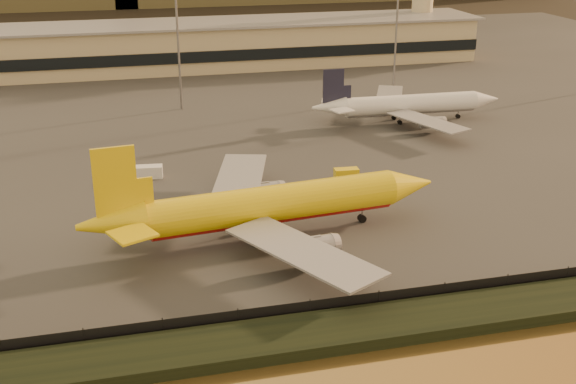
# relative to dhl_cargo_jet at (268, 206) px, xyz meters

# --- Properties ---
(ground) EXTENTS (900.00, 900.00, 0.00)m
(ground) POSITION_rel_dhl_cargo_jet_xyz_m (5.81, -9.01, -4.71)
(ground) COLOR black
(ground) RESTS_ON ground
(embankment) EXTENTS (320.00, 7.00, 1.40)m
(embankment) POSITION_rel_dhl_cargo_jet_xyz_m (5.81, -26.01, -4.01)
(embankment) COLOR black
(embankment) RESTS_ON ground
(tarmac) EXTENTS (320.00, 220.00, 0.20)m
(tarmac) POSITION_rel_dhl_cargo_jet_xyz_m (5.81, 85.99, -4.61)
(tarmac) COLOR #2D2D2D
(tarmac) RESTS_ON ground
(perimeter_fence) EXTENTS (300.00, 0.05, 2.20)m
(perimeter_fence) POSITION_rel_dhl_cargo_jet_xyz_m (5.81, -22.01, -3.41)
(perimeter_fence) COLOR black
(perimeter_fence) RESTS_ON tarmac
(terminal_building) EXTENTS (202.00, 25.00, 12.60)m
(terminal_building) POSITION_rel_dhl_cargo_jet_xyz_m (-8.72, 116.54, 1.53)
(terminal_building) COLOR tan
(terminal_building) RESTS_ON tarmac
(apron_light_masts) EXTENTS (152.20, 12.20, 25.40)m
(apron_light_masts) POSITION_rel_dhl_cargo_jet_xyz_m (20.81, 65.99, 10.99)
(apron_light_masts) COLOR slate
(apron_light_masts) RESTS_ON tarmac
(dhl_cargo_jet) EXTENTS (50.63, 49.32, 15.11)m
(dhl_cargo_jet) POSITION_rel_dhl_cargo_jet_xyz_m (0.00, 0.00, 0.00)
(dhl_cargo_jet) COLOR #DDBD0B
(dhl_cargo_jet) RESTS_ON tarmac
(white_narrowbody_jet) EXTENTS (41.49, 40.57, 11.94)m
(white_narrowbody_jet) POSITION_rel_dhl_cargo_jet_xyz_m (41.07, 49.20, -0.95)
(white_narrowbody_jet) COLOR silver
(white_narrowbody_jet) RESTS_ON tarmac
(gse_vehicle_yellow) EXTENTS (4.15, 2.09, 1.81)m
(gse_vehicle_yellow) POSITION_rel_dhl_cargo_jet_xyz_m (17.57, 18.96, -3.61)
(gse_vehicle_yellow) COLOR #DDBD0B
(gse_vehicle_yellow) RESTS_ON tarmac
(gse_vehicle_white) EXTENTS (4.73, 2.52, 2.04)m
(gse_vehicle_white) POSITION_rel_dhl_cargo_jet_xyz_m (-14.35, 27.62, -3.49)
(gse_vehicle_white) COLOR silver
(gse_vehicle_white) RESTS_ON tarmac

